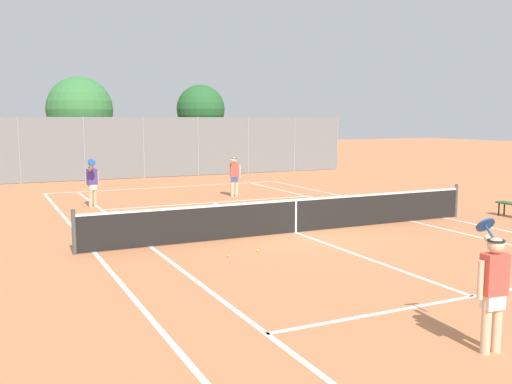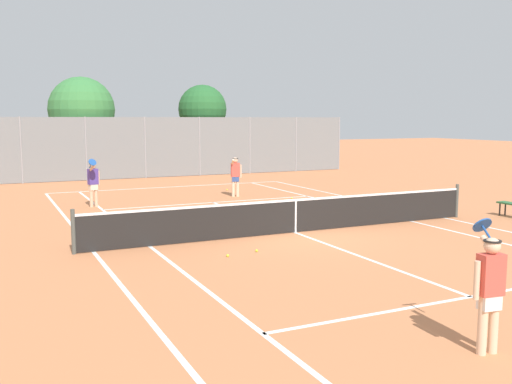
% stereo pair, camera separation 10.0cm
% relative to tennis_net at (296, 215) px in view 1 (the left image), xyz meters
% --- Properties ---
extents(ground_plane, '(120.00, 120.00, 0.00)m').
position_rel_tennis_net_xyz_m(ground_plane, '(0.00, 0.00, -0.51)').
color(ground_plane, '#CC7A4C').
extents(court_line_markings, '(11.10, 23.90, 0.01)m').
position_rel_tennis_net_xyz_m(court_line_markings, '(0.00, 0.00, -0.51)').
color(court_line_markings, white).
rests_on(court_line_markings, ground).
extents(tennis_net, '(12.00, 0.10, 1.07)m').
position_rel_tennis_net_xyz_m(tennis_net, '(0.00, 0.00, 0.00)').
color(tennis_net, '#474C47').
rests_on(tennis_net, ground).
extents(player_near_side, '(0.73, 0.72, 1.77)m').
position_rel_tennis_net_xyz_m(player_near_side, '(-1.69, -8.31, 0.42)').
color(player_near_side, beige).
rests_on(player_near_side, ground).
extents(player_far_left, '(0.50, 0.86, 1.77)m').
position_rel_tennis_net_xyz_m(player_far_left, '(-4.28, 7.20, 0.42)').
color(player_far_left, '#D8A884').
rests_on(player_far_left, ground).
extents(player_far_right, '(0.51, 0.47, 1.60)m').
position_rel_tennis_net_xyz_m(player_far_right, '(1.44, 7.58, 0.40)').
color(player_far_right, beige).
rests_on(player_far_right, ground).
extents(loose_tennis_ball_1, '(0.07, 0.07, 0.07)m').
position_rel_tennis_net_xyz_m(loose_tennis_ball_1, '(1.88, 9.57, -0.48)').
color(loose_tennis_ball_1, '#D1DB33').
rests_on(loose_tennis_ball_1, ground).
extents(loose_tennis_ball_2, '(0.07, 0.07, 0.07)m').
position_rel_tennis_net_xyz_m(loose_tennis_ball_2, '(-2.79, -1.80, -0.48)').
color(loose_tennis_ball_2, '#D1DB33').
rests_on(loose_tennis_ball_2, ground).
extents(loose_tennis_ball_3, '(0.07, 0.07, 0.07)m').
position_rel_tennis_net_xyz_m(loose_tennis_ball_3, '(-1.98, -1.64, -0.48)').
color(loose_tennis_ball_3, '#D1DB33').
rests_on(loose_tennis_ball_3, ground).
extents(loose_tennis_ball_4, '(0.07, 0.07, 0.07)m').
position_rel_tennis_net_xyz_m(loose_tennis_ball_4, '(3.19, 6.00, -0.48)').
color(loose_tennis_ball_4, '#D1DB33').
rests_on(loose_tennis_ball_4, ground).
extents(back_fence, '(24.70, 0.08, 3.27)m').
position_rel_tennis_net_xyz_m(back_fence, '(0.00, 16.43, 1.13)').
color(back_fence, gray).
rests_on(back_fence, ground).
extents(tree_behind_left, '(3.53, 3.53, 5.42)m').
position_rel_tennis_net_xyz_m(tree_behind_left, '(-2.84, 18.62, 3.04)').
color(tree_behind_left, brown).
rests_on(tree_behind_left, ground).
extents(tree_behind_right, '(2.86, 2.86, 5.16)m').
position_rel_tennis_net_xyz_m(tree_behind_right, '(4.01, 18.58, 3.11)').
color(tree_behind_right, brown).
rests_on(tree_behind_right, ground).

